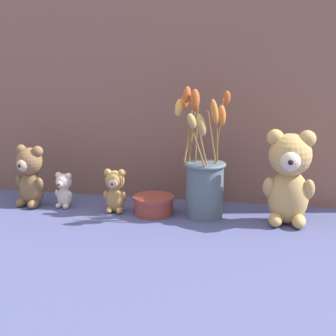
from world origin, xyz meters
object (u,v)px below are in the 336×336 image
Objects in this scene: teddy_bear_tiny at (64,189)px; flower_vase at (204,178)px; teddy_bear_medium at (30,175)px; teddy_bear_large at (289,176)px; teddy_bear_small at (115,190)px; decorative_tin_tall at (154,205)px.

flower_vase is (0.38, -0.01, 0.05)m from teddy_bear_tiny.
teddy_bear_large is at bearing -1.59° from teddy_bear_medium.
teddy_bear_large is at bearing -0.97° from teddy_bear_small.
teddy_bear_tiny is at bearing 174.64° from teddy_bear_small.
teddy_bear_large reaches higher than teddy_bear_medium.
teddy_bear_small is 0.35× the size of flower_vase.
teddy_bear_medium is at bearing 177.29° from teddy_bear_small.
teddy_bear_medium is (-0.68, 0.02, -0.03)m from teddy_bear_large.
teddy_bear_large is 0.44m from teddy_bear_small.
teddy_bear_medium is 0.35m from decorative_tin_tall.
flower_vase reaches higher than decorative_tin_tall.
teddy_bear_medium is at bearing 179.67° from flower_vase.
teddy_bear_tiny is (-0.59, 0.02, -0.07)m from teddy_bear_large.
teddy_bear_medium reaches higher than decorative_tin_tall.
teddy_bear_small reaches higher than decorative_tin_tall.
teddy_bear_tiny is at bearing 177.78° from decorative_tin_tall.
teddy_bear_medium reaches higher than teddy_bear_tiny.
teddy_bear_large is 1.39× the size of teddy_bear_medium.
teddy_bear_tiny reaches higher than decorative_tin_tall.
flower_vase is at bearing -0.33° from teddy_bear_medium.
decorative_tin_tall is at bearing -178.02° from flower_vase.
teddy_bear_small reaches higher than teddy_bear_tiny.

